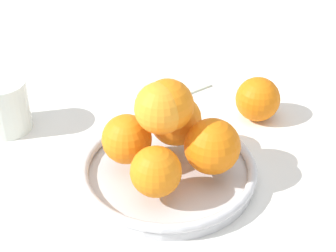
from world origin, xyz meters
The scene contains 6 objects.
ground_plane centered at (0.00, 0.00, 0.00)m, with size 4.00×4.00×0.00m, color white.
fruit_bowl centered at (0.00, 0.00, 0.01)m, with size 0.25×0.25×0.03m.
orange_pile centered at (0.00, 0.00, 0.08)m, with size 0.18×0.19×0.13m.
stray_orange centered at (-0.13, 0.17, 0.04)m, with size 0.07×0.07×0.07m, color orange.
drinking_glass centered at (-0.16, -0.24, 0.04)m, with size 0.08×0.08×0.09m, color silver.
napkin_folded centered at (-0.27, 0.02, 0.00)m, with size 0.13×0.13×0.01m, color silver.
Camera 1 is at (0.61, -0.08, 0.52)m, focal length 60.00 mm.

